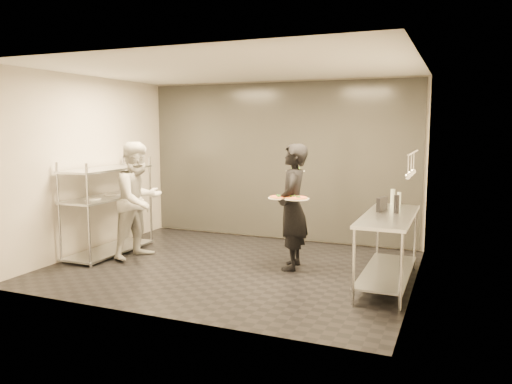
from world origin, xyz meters
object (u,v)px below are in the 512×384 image
at_px(waiter, 292,207).
at_px(chef, 139,200).
at_px(bottle_clear, 399,199).
at_px(pos_monitor, 382,204).
at_px(prep_counter, 388,238).
at_px(salad_plate, 296,169).
at_px(bottle_green, 393,197).
at_px(pizza_plate_far, 296,198).
at_px(pass_rack, 108,206).
at_px(pizza_plate_near, 280,197).
at_px(bottle_dark, 396,204).

distance_m(waiter, chef, 2.39).
bearing_deg(bottle_clear, pos_monitor, -104.31).
xyz_separation_m(prep_counter, pos_monitor, (-0.12, 0.22, 0.39)).
height_order(waiter, salad_plate, waiter).
distance_m(salad_plate, bottle_clear, 1.51).
bearing_deg(bottle_green, prep_counter, -85.91).
xyz_separation_m(chef, salad_plate, (2.32, 0.59, 0.50)).
xyz_separation_m(waiter, pos_monitor, (1.24, -0.07, 0.12)).
bearing_deg(salad_plate, bottle_green, 9.85).
height_order(pizza_plate_far, bottle_clear, bottle_clear).
xyz_separation_m(pass_rack, bottle_green, (4.27, 0.80, 0.26)).
distance_m(waiter, bottle_clear, 1.49).
xyz_separation_m(waiter, pizza_plate_near, (-0.13, -0.17, 0.15)).
xyz_separation_m(pizza_plate_far, bottle_green, (1.18, 0.72, -0.02)).
bearing_deg(salad_plate, pizza_plate_near, -100.23).
bearing_deg(chef, bottle_green, -65.11).
xyz_separation_m(pass_rack, bottle_dark, (4.40, 0.13, 0.27)).
relative_size(waiter, pos_monitor, 7.01).
xyz_separation_m(pos_monitor, bottle_dark, (0.19, -0.09, 0.03)).
distance_m(chef, salad_plate, 2.44).
relative_size(salad_plate, pos_monitor, 1.08).
height_order(pizza_plate_near, bottle_clear, bottle_clear).
distance_m(bottle_green, bottle_clear, 0.09).
bearing_deg(bottle_dark, salad_plate, 163.62).
distance_m(pizza_plate_near, bottle_clear, 1.67).
distance_m(pizza_plate_near, bottle_green, 1.59).
bearing_deg(bottle_green, bottle_dark, -79.03).
bearing_deg(bottle_green, pass_rack, -169.36).
relative_size(bottle_green, bottle_dark, 0.96).
distance_m(pizza_plate_far, bottle_clear, 1.46).
xyz_separation_m(chef, pizza_plate_far, (2.49, 0.10, 0.16)).
bearing_deg(pizza_plate_far, bottle_green, 31.31).
relative_size(chef, bottle_green, 7.96).
xyz_separation_m(prep_counter, bottle_dark, (0.07, 0.13, 0.41)).
bearing_deg(chef, bottle_dark, -75.45).
relative_size(pizza_plate_near, bottle_clear, 1.77).
bearing_deg(chef, bottle_clear, -65.39).
bearing_deg(bottle_clear, pizza_plate_near, -155.84).
bearing_deg(bottle_clear, waiter, -159.90).
bearing_deg(pass_rack, bottle_clear, 10.43).
bearing_deg(pizza_plate_far, waiter, 120.47).
bearing_deg(chef, pizza_plate_far, -75.38).
height_order(pizza_plate_near, pizza_plate_far, pizza_plate_far).
bearing_deg(waiter, pizza_plate_far, 20.29).
bearing_deg(bottle_clear, bottle_green, 180.00).
relative_size(pizza_plate_far, bottle_clear, 1.90).
height_order(waiter, pos_monitor, waiter).
xyz_separation_m(salad_plate, bottle_green, (1.35, 0.23, -0.36)).
height_order(waiter, chef, chef).
relative_size(salad_plate, bottle_clear, 1.48).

